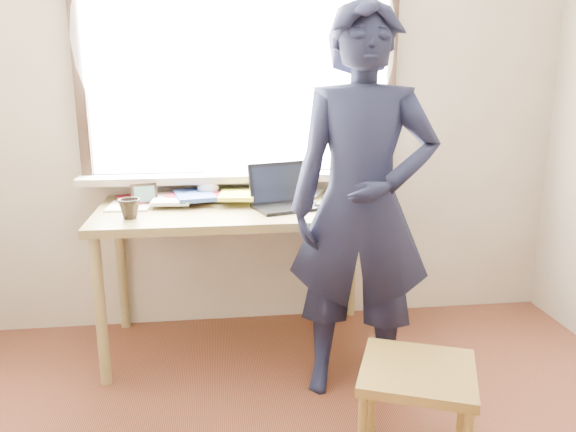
{
  "coord_description": "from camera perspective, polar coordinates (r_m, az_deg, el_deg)",
  "views": [
    {
      "loc": [
        -0.35,
        -1.33,
        1.52
      ],
      "look_at": [
        -0.05,
        0.95,
        0.93
      ],
      "focal_mm": 35.0,
      "sensor_mm": 36.0,
      "label": 1
    }
  ],
  "objects": [
    {
      "name": "mug_white",
      "position": [
        3.24,
        -8.11,
        2.57
      ],
      "size": [
        0.17,
        0.17,
        0.1
      ],
      "primitive_type": "imported",
      "rotation": [
        0.0,
        0.0,
        0.84
      ],
      "color": "white",
      "rests_on": "desk"
    },
    {
      "name": "mug_dark",
      "position": [
        2.88,
        -15.8,
        0.71
      ],
      "size": [
        0.13,
        0.13,
        0.1
      ],
      "primitive_type": "imported",
      "rotation": [
        0.0,
        0.0,
        -0.25
      ],
      "color": "black",
      "rests_on": "desk"
    },
    {
      "name": "picture_frame",
      "position": [
        3.15,
        -14.39,
        2.04
      ],
      "size": [
        0.14,
        0.05,
        0.11
      ],
      "color": "black",
      "rests_on": "desk"
    },
    {
      "name": "room_shell",
      "position": [
        1.57,
        4.97,
        18.53
      ],
      "size": [
        3.52,
        4.02,
        2.61
      ],
      "color": "#B2A58F",
      "rests_on": "ground"
    },
    {
      "name": "desk_clutter",
      "position": [
        3.21,
        -11.78,
        1.95
      ],
      "size": [
        0.85,
        0.51,
        0.05
      ],
      "color": "yellow",
      "rests_on": "desk"
    },
    {
      "name": "book_a",
      "position": [
        3.31,
        -11.5,
        2.01
      ],
      "size": [
        0.26,
        0.29,
        0.02
      ],
      "primitive_type": "imported",
      "rotation": [
        0.0,
        0.0,
        0.38
      ],
      "color": "white",
      "rests_on": "desk"
    },
    {
      "name": "desk",
      "position": [
        3.06,
        -4.8,
        -0.58
      ],
      "size": [
        1.52,
        0.76,
        0.82
      ],
      "color": "olive",
      "rests_on": "ground"
    },
    {
      "name": "laptop",
      "position": [
        3.01,
        -0.46,
        1.95
      ],
      "size": [
        0.4,
        0.36,
        0.23
      ],
      "color": "black",
      "rests_on": "desk"
    },
    {
      "name": "person",
      "position": [
        2.6,
        7.5,
        0.87
      ],
      "size": [
        0.76,
        0.59,
        1.83
      ],
      "primitive_type": "imported",
      "rotation": [
        0.0,
        0.0,
        -0.25
      ],
      "color": "black",
      "rests_on": "ground"
    },
    {
      "name": "work_chair",
      "position": [
        2.29,
        12.98,
        -16.27
      ],
      "size": [
        0.55,
        0.54,
        0.43
      ],
      "color": "brown",
      "rests_on": "ground"
    },
    {
      "name": "book_b",
      "position": [
        3.35,
        0.52,
        2.41
      ],
      "size": [
        0.24,
        0.27,
        0.02
      ],
      "primitive_type": "imported",
      "rotation": [
        0.0,
        0.0,
        -0.4
      ],
      "color": "white",
      "rests_on": "desk"
    },
    {
      "name": "mouse",
      "position": [
        2.99,
        3.52,
        1.09
      ],
      "size": [
        0.09,
        0.06,
        0.04
      ],
      "primitive_type": "ellipsoid",
      "color": "black",
      "rests_on": "desk"
    }
  ]
}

